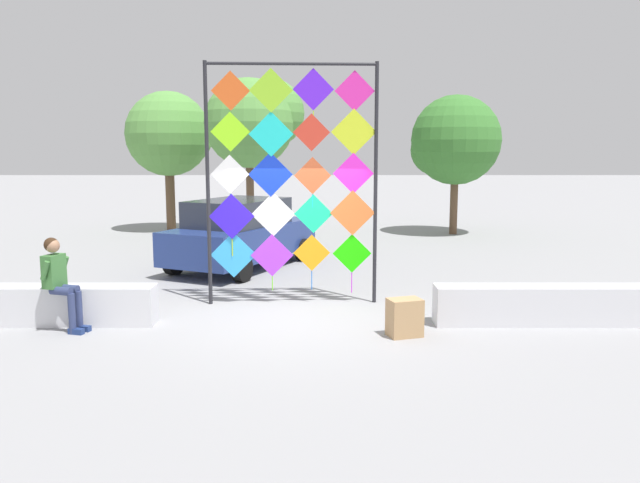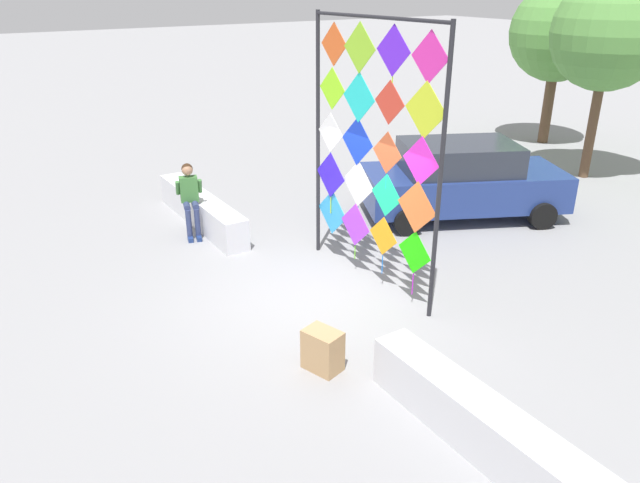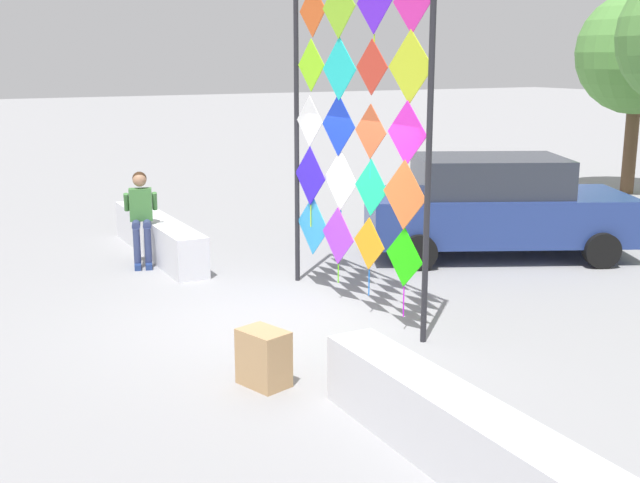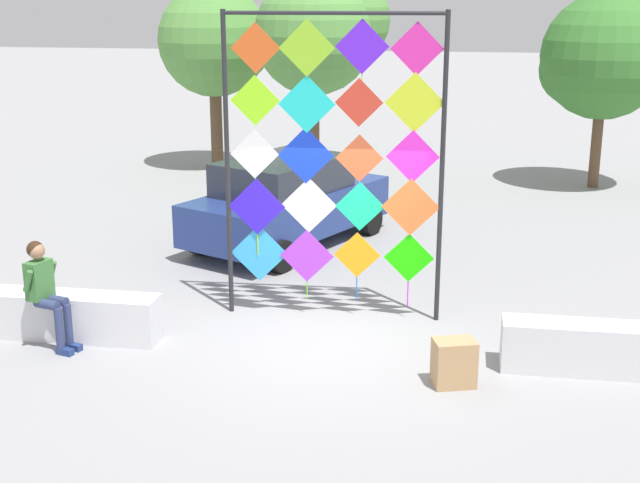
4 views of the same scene
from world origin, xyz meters
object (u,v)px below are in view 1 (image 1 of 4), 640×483
(cardboard_box_large, at_px, (403,317))
(tree_far_right, at_px, (169,135))
(parked_car, at_px, (239,233))
(tree_broadleaf, at_px, (255,120))
(kite_display_rack, at_px, (290,171))
(tree_palm_like, at_px, (451,142))
(seated_vendor, at_px, (58,277))

(cardboard_box_large, bearing_deg, tree_far_right, 116.94)
(parked_car, bearing_deg, tree_broadleaf, 91.26)
(cardboard_box_large, distance_m, tree_far_right, 14.58)
(tree_far_right, xyz_separation_m, tree_broadleaf, (3.14, -1.84, 0.43))
(cardboard_box_large, xyz_separation_m, tree_broadleaf, (-3.32, 10.87, 3.46))
(parked_car, bearing_deg, kite_display_rack, -68.64)
(tree_far_right, bearing_deg, tree_palm_like, -5.45)
(seated_vendor, xyz_separation_m, tree_broadleaf, (2.05, 10.61, 2.88))
(tree_far_right, distance_m, tree_broadleaf, 3.67)
(kite_display_rack, distance_m, tree_broadleaf, 8.99)
(parked_car, height_order, tree_palm_like, tree_palm_like)
(kite_display_rack, distance_m, parked_car, 4.15)
(parked_car, relative_size, tree_broadleaf, 0.92)
(parked_car, xyz_separation_m, tree_broadleaf, (-0.11, 5.21, 2.91))
(tree_broadleaf, bearing_deg, tree_palm_like, 8.19)
(cardboard_box_large, relative_size, tree_broadleaf, 0.11)
(tree_far_right, bearing_deg, parked_car, -65.17)
(tree_palm_like, bearing_deg, kite_display_rack, -116.92)
(seated_vendor, xyz_separation_m, cardboard_box_large, (5.36, -0.27, -0.58))
(kite_display_rack, xyz_separation_m, cardboard_box_large, (1.81, -2.10, -2.16))
(tree_palm_like, bearing_deg, parked_car, -135.84)
(parked_car, bearing_deg, cardboard_box_large, -60.54)
(parked_car, height_order, cardboard_box_large, parked_car)
(kite_display_rack, xyz_separation_m, seated_vendor, (-3.56, -1.84, -1.58))
(tree_broadleaf, bearing_deg, cardboard_box_large, -73.04)
(tree_far_right, distance_m, tree_palm_like, 9.62)
(tree_broadleaf, bearing_deg, seated_vendor, -100.93)
(parked_car, relative_size, cardboard_box_large, 7.98)
(kite_display_rack, relative_size, cardboard_box_large, 7.52)
(kite_display_rack, bearing_deg, tree_palm_like, 63.08)
(kite_display_rack, height_order, tree_broadleaf, tree_broadleaf)
(seated_vendor, height_order, cardboard_box_large, seated_vendor)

